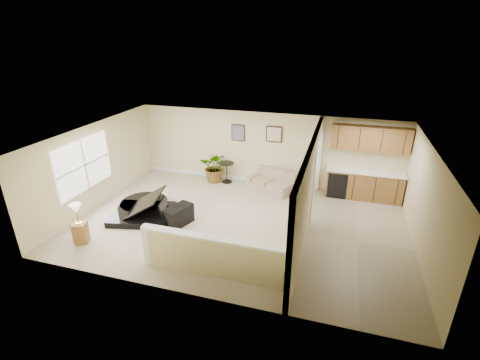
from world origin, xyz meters
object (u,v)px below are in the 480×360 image
(lamp_stand, at_px, (80,226))
(palm_plant, at_px, (216,167))
(accent_table, at_px, (227,170))
(small_plant, at_px, (302,192))
(loveseat, at_px, (271,180))
(piano, at_px, (142,194))
(piano_bench, at_px, (179,216))

(lamp_stand, bearing_deg, palm_plant, 67.50)
(accent_table, relative_size, small_plant, 1.20)
(loveseat, height_order, palm_plant, palm_plant)
(palm_plant, relative_size, small_plant, 1.83)
(loveseat, relative_size, accent_table, 2.54)
(piano, xyz_separation_m, palm_plant, (1.17, 2.88, -0.11))
(piano, xyz_separation_m, piano_bench, (1.24, -0.24, -0.38))
(palm_plant, bearing_deg, accent_table, 6.08)
(loveseat, bearing_deg, accent_table, -160.53)
(palm_plant, bearing_deg, loveseat, -2.20)
(piano_bench, height_order, loveseat, loveseat)
(piano, height_order, small_plant, piano)
(piano_bench, distance_m, accent_table, 3.19)
(small_plant, bearing_deg, accent_table, 166.96)
(piano, bearing_deg, lamp_stand, -125.31)
(piano_bench, distance_m, lamp_stand, 2.50)
(piano, bearing_deg, small_plant, 15.79)
(piano_bench, relative_size, loveseat, 0.44)
(piano_bench, xyz_separation_m, accent_table, (0.33, 3.16, 0.20))
(accent_table, xyz_separation_m, lamp_stand, (-2.32, -4.67, -0.02))
(piano, bearing_deg, accent_table, 49.41)
(piano, bearing_deg, palm_plant, 55.60)
(piano_bench, distance_m, loveseat, 3.62)
(piano, bearing_deg, piano_bench, -23.38)
(piano_bench, relative_size, palm_plant, 0.73)
(piano_bench, height_order, palm_plant, palm_plant)
(piano_bench, height_order, lamp_stand, lamp_stand)
(small_plant, distance_m, lamp_stand, 6.46)
(palm_plant, height_order, lamp_stand, palm_plant)
(piano_bench, xyz_separation_m, small_plant, (3.05, 2.53, -0.01))
(piano, relative_size, accent_table, 3.02)
(piano_bench, xyz_separation_m, lamp_stand, (-1.99, -1.50, 0.18))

